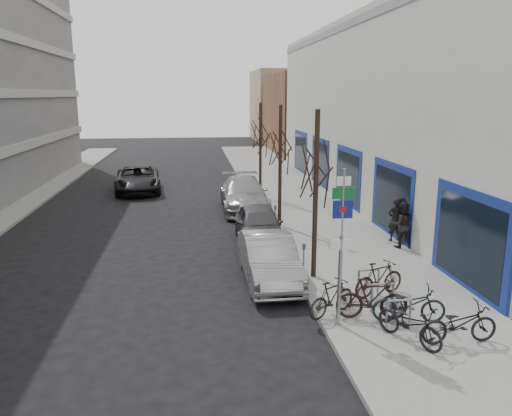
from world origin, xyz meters
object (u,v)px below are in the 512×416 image
object	(u,v)px
meter_mid	(275,217)
meter_back	(258,192)
lane_car	(138,179)
bike_far_inner	(379,278)
parked_car_back	(244,194)
tree_near	(317,155)
bike_mid_inner	(332,297)
bike_near_left	(410,320)
bike_mid_curb	(409,301)
tree_mid	(280,138)
pedestrian_far	(402,224)
pedestrian_near	(395,219)
bike_near_right	(372,298)
meter_front	(304,259)
parked_car_front	(269,259)
bike_far_curb	(460,320)
parked_car_mid	(259,224)
tree_far	(260,128)
bike_rack	(382,294)
highway_sign_pole	(341,238)

from	to	relation	value
meter_mid	meter_back	xyz separation A→B (m)	(0.00, 5.50, 0.00)
meter_mid	lane_car	size ratio (longest dim) A/B	0.22
bike_far_inner	parked_car_back	distance (m)	12.59
tree_near	bike_mid_inner	bearing A→B (deg)	-94.12
bike_near_left	bike_mid_curb	bearing A→B (deg)	38.43
bike_near_left	lane_car	bearing A→B (deg)	83.40
tree_mid	bike_near_left	xyz separation A→B (m)	(1.22, -11.11, -3.39)
bike_mid_inner	parked_car_back	xyz separation A→B (m)	(-0.99, 13.41, 0.18)
bike_mid_inner	parked_car_back	distance (m)	13.45
pedestrian_far	bike_mid_curb	bearing A→B (deg)	78.63
lane_car	pedestrian_near	bearing A→B (deg)	-53.51
pedestrian_near	pedestrian_far	world-z (taller)	pedestrian_far
meter_back	bike_near_right	xyz separation A→B (m)	(1.21, -13.79, -0.19)
tree_mid	bike_mid_curb	bearing A→B (deg)	-80.68
meter_front	parked_car_back	distance (m)	11.00
bike_near_right	lane_car	world-z (taller)	lane_car
tree_near	meter_front	size ratio (longest dim) A/B	4.33
bike_near_left	pedestrian_near	size ratio (longest dim) A/B	1.04
meter_back	parked_car_front	size ratio (longest dim) A/B	0.28
tree_near	bike_far_curb	world-z (taller)	tree_near
meter_back	parked_car_mid	bearing A→B (deg)	-97.10
tree_far	lane_car	bearing A→B (deg)	155.24
tree_near	bike_far_curb	distance (m)	6.33
tree_far	bike_mid_curb	bearing A→B (deg)	-84.30
bike_near_right	parked_car_back	bearing A→B (deg)	19.05
parked_car_back	bike_near_left	bearing A→B (deg)	-80.16
tree_near	parked_car_mid	world-z (taller)	tree_near
tree_far	bike_near_right	bearing A→B (deg)	-87.32
parked_car_back	pedestrian_near	size ratio (longest dim) A/B	3.26
bike_far_inner	parked_car_back	bearing A→B (deg)	-8.09
tree_near	pedestrian_far	size ratio (longest dim) A/B	3.02
bike_near_right	bike_far_inner	xyz separation A→B (m)	(0.75, 1.47, -0.04)
tree_mid	parked_car_back	world-z (taller)	tree_mid
tree_far	lane_car	distance (m)	8.65
parked_car_front	lane_car	world-z (taller)	lane_car
tree_mid	bike_near_right	bearing A→B (deg)	-85.55
tree_mid	pedestrian_far	xyz separation A→B (m)	(4.10, -3.83, -3.04)
meter_front	lane_car	distance (m)	18.17
meter_front	bike_far_curb	world-z (taller)	meter_front
tree_near	tree_far	world-z (taller)	same
bike_rack	bike_mid_curb	xyz separation A→B (m)	(0.45, -0.68, 0.07)
meter_front	pedestrian_near	distance (m)	6.17
bike_mid_inner	bike_far_curb	xyz separation A→B (m)	(2.57, -1.87, 0.07)
highway_sign_pole	tree_near	bearing A→B (deg)	86.74
highway_sign_pole	bike_far_inner	size ratio (longest dim) A/B	2.37
highway_sign_pole	bike_mid_inner	size ratio (longest dim) A/B	2.53
bike_mid_inner	parked_car_back	world-z (taller)	parked_car_back
bike_near_right	parked_car_back	xyz separation A→B (m)	(-1.96, 13.76, 0.11)
bike_near_right	pedestrian_far	bearing A→B (deg)	-18.37
meter_front	parked_car_mid	distance (m)	5.04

